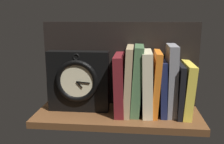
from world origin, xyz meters
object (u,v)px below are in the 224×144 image
book_black_skeptic (179,89)px  framed_clock (78,81)px  book_green_romantic (137,80)px  book_navy_bierce (162,87)px  book_yellow_seinlanguage (186,89)px  book_orange_pandolfini (156,83)px  book_maroon_dawkins (120,84)px  book_gray_chess (171,80)px  book_tan_shortstories (129,80)px  book_cream_twain (147,83)px

book_black_skeptic → framed_clock: 37.38cm
book_green_romantic → book_navy_bierce: book_green_romantic is taller
book_navy_bierce → book_yellow_seinlanguage: bearing=0.0°
book_orange_pandolfini → book_black_skeptic: (8.42, 0.00, -2.18)cm
book_maroon_dawkins → book_gray_chess: 18.85cm
framed_clock → book_navy_bierce: bearing=1.1°
book_tan_shortstories → book_orange_pandolfini: size_ratio=1.07×
book_maroon_dawkins → book_yellow_seinlanguage: size_ratio=1.14×
book_tan_shortstories → book_orange_pandolfini: book_tan_shortstories is taller
book_cream_twain → book_yellow_seinlanguage: size_ratio=1.22×
book_yellow_seinlanguage → book_black_skeptic: bearing=180.0°
book_tan_shortstories → framed_clock: bearing=-178.1°
book_tan_shortstories → book_cream_twain: (6.80, 0.00, -0.79)cm
book_orange_pandolfini → book_yellow_seinlanguage: book_orange_pandolfini is taller
book_black_skeptic → framed_clock: (-37.31, -0.63, 2.20)cm
book_navy_bierce → framed_clock: (-31.41, -0.63, 1.60)cm
book_cream_twain → book_gray_chess: 8.82cm
book_tan_shortstories → book_maroon_dawkins: bearing=180.0°
book_green_romantic → book_navy_bierce: bearing=0.0°
book_navy_bierce → framed_clock: framed_clock is taller
book_maroon_dawkins → book_green_romantic: size_ratio=0.87×
book_green_romantic → book_black_skeptic: (15.27, 0.00, -3.18)cm
book_tan_shortstories → book_gray_chess: (15.54, 0.00, 0.38)cm
book_tan_shortstories → book_yellow_seinlanguage: (21.11, 0.00, -2.87)cm
book_cream_twain → book_orange_pandolfini: bearing=0.0°
book_black_skeptic → book_maroon_dawkins: bearing=180.0°
book_maroon_dawkins → framed_clock: bearing=-177.7°
book_yellow_seinlanguage → book_maroon_dawkins: bearing=180.0°
book_yellow_seinlanguage → book_tan_shortstories: bearing=180.0°
book_black_skeptic → framed_clock: framed_clock is taller
book_green_romantic → book_maroon_dawkins: bearing=180.0°
book_green_romantic → book_gray_chess: (12.42, 0.00, 0.21)cm
book_gray_chess → book_tan_shortstories: bearing=180.0°
book_green_romantic → book_orange_pandolfini: 6.93cm
book_tan_shortstories → book_gray_chess: 15.54cm
book_maroon_dawkins → book_cream_twain: 10.05cm
book_maroon_dawkins → book_orange_pandolfini: (13.20, 0.00, 0.66)cm
book_cream_twain → book_navy_bierce: (5.69, 0.00, -1.62)cm
book_tan_shortstories → framed_clock: 18.94cm
framed_clock → book_black_skeptic: bearing=1.0°
book_maroon_dawkins → book_cream_twain: (10.02, 0.00, 0.70)cm
book_tan_shortstories → book_navy_bierce: bearing=0.0°
book_cream_twain → book_orange_pandolfini: size_ratio=1.00×
book_gray_chess → framed_clock: (-34.45, -0.63, -1.19)cm
book_cream_twain → book_orange_pandolfini: (3.18, 0.00, -0.04)cm
book_green_romantic → framed_clock: size_ratio=1.10×
book_navy_bierce → book_gray_chess: bearing=0.0°
book_black_skeptic → book_yellow_seinlanguage: book_yellow_seinlanguage is taller
book_orange_pandolfini → book_black_skeptic: size_ratio=1.23×
book_black_skeptic → book_gray_chess: bearing=180.0°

